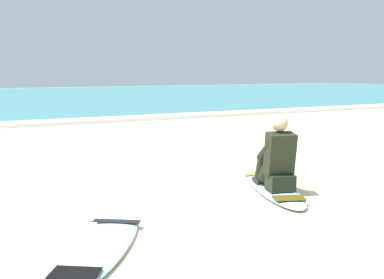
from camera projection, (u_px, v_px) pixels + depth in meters
The scene contains 6 objects.
ground_plane at pixel (197, 202), 5.50m from camera, with size 80.00×80.00×0.00m, color beige.
sea at pixel (6, 98), 25.52m from camera, with size 80.00×28.00×0.10m, color teal.
breaking_foam at pixel (53, 122), 13.48m from camera, with size 80.00×0.90×0.11m, color white.
surfboard_main at pixel (272, 187), 6.07m from camera, with size 1.23×2.17×0.08m.
surfer_seated at pixel (277, 160), 5.81m from camera, with size 0.50×0.76×0.95m.
surfboard_spare_near at pixel (100, 246), 4.02m from camera, with size 1.52×1.95×0.08m.
Camera 1 is at (-2.49, -4.71, 1.56)m, focal length 42.83 mm.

